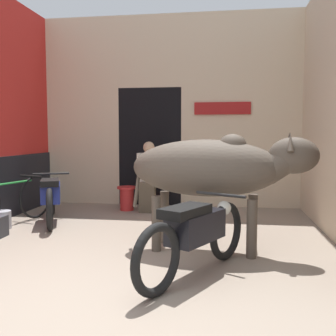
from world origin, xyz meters
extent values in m
plane|color=gray|center=(0.00, 0.00, 0.00)|extent=(30.00, 30.00, 0.00)
cube|color=beige|center=(0.00, 4.51, 2.93)|extent=(4.88, 0.18, 1.36)
cube|color=beige|center=(-1.71, 4.51, 1.13)|extent=(1.46, 0.18, 2.25)
cube|color=beige|center=(1.34, 4.51, 1.13)|extent=(2.21, 0.18, 2.25)
cube|color=black|center=(-0.38, 4.87, 1.13)|extent=(1.22, 0.90, 2.25)
cube|color=maroon|center=(1.00, 4.40, 1.85)|extent=(1.04, 0.03, 0.23)
ellipsoid|color=#4C4238|center=(0.84, 1.58, 0.97)|extent=(1.82, 0.87, 0.66)
ellipsoid|color=#4C4238|center=(1.14, 1.55, 1.25)|extent=(0.34, 0.31, 0.24)
cylinder|color=#4C4238|center=(1.64, 1.50, 1.03)|extent=(0.47, 0.36, 0.44)
ellipsoid|color=#4C4238|center=(1.81, 1.48, 1.13)|extent=(0.58, 0.40, 0.40)
cylinder|color=#4C4238|center=(0.01, 1.66, 0.77)|extent=(0.13, 0.06, 0.59)
cylinder|color=#4C4238|center=(1.40, 1.72, 0.33)|extent=(0.11, 0.11, 0.65)
cylinder|color=#4C4238|center=(1.36, 1.33, 0.33)|extent=(0.11, 0.11, 0.65)
cylinder|color=#4C4238|center=(0.32, 1.82, 0.33)|extent=(0.11, 0.11, 0.65)
cylinder|color=#4C4238|center=(0.28, 1.44, 0.33)|extent=(0.11, 0.11, 0.65)
cone|color=#473D33|center=(1.78, 1.63, 1.28)|extent=(0.09, 0.17, 0.24)
cone|color=#473D33|center=(1.75, 1.34, 1.28)|extent=(0.09, 0.17, 0.24)
torus|color=black|center=(0.51, 0.16, 0.32)|extent=(0.37, 0.59, 0.63)
torus|color=black|center=(1.08, 1.24, 0.32)|extent=(0.37, 0.59, 0.63)
cube|color=black|center=(0.79, 0.70, 0.48)|extent=(0.56, 0.72, 0.28)
cube|color=black|center=(0.71, 0.54, 0.66)|extent=(0.48, 0.59, 0.09)
cylinder|color=black|center=(1.02, 1.12, 0.73)|extent=(0.53, 0.30, 0.03)
sphere|color=silver|center=(1.06, 1.19, 0.58)|extent=(0.15, 0.15, 0.15)
torus|color=black|center=(-1.39, 2.19, 0.30)|extent=(0.31, 0.59, 0.61)
torus|color=black|center=(-1.84, 3.25, 0.30)|extent=(0.31, 0.59, 0.61)
cube|color=navy|center=(-1.62, 2.72, 0.46)|extent=(0.51, 0.69, 0.28)
cube|color=black|center=(-1.55, 2.56, 0.64)|extent=(0.44, 0.57, 0.09)
cylinder|color=black|center=(-1.79, 3.13, 0.71)|extent=(0.55, 0.26, 0.03)
sphere|color=silver|center=(-1.82, 3.20, 0.56)|extent=(0.15, 0.15, 0.15)
torus|color=black|center=(-1.99, 2.96, 0.35)|extent=(0.24, 0.68, 0.70)
cylinder|color=green|center=(-2.14, 2.46, 0.63)|extent=(0.28, 0.83, 0.03)
cylinder|color=black|center=(-2.02, 2.87, 0.70)|extent=(0.43, 0.16, 0.03)
cube|color=brown|center=(-0.28, 3.67, 0.21)|extent=(0.28, 0.14, 0.43)
cube|color=brown|center=(-0.28, 3.76, 0.48)|extent=(0.28, 0.32, 0.11)
cube|color=beige|center=(-0.28, 3.83, 0.76)|extent=(0.40, 0.20, 0.56)
sphere|color=tan|center=(-0.28, 3.83, 1.14)|extent=(0.20, 0.20, 0.20)
cylinder|color=red|center=(-0.68, 3.83, 0.20)|extent=(0.25, 0.25, 0.39)
cylinder|color=red|center=(-0.68, 3.83, 0.41)|extent=(0.35, 0.35, 0.04)
cylinder|color=#A8A8B2|center=(-2.13, 2.19, 0.13)|extent=(0.26, 0.26, 0.26)
camera|label=1|loc=(1.06, -3.00, 1.36)|focal=42.00mm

